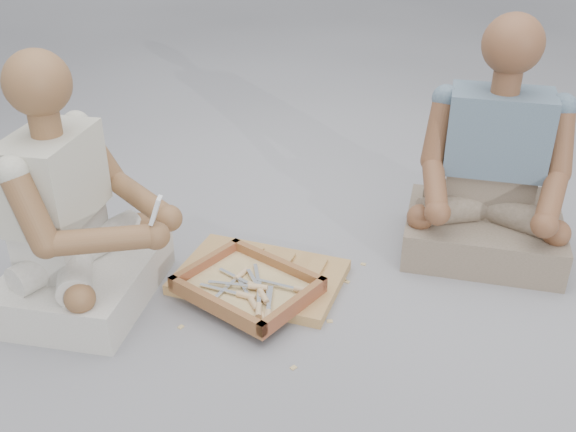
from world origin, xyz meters
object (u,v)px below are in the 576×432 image
(carved_panel, at_px, (260,277))
(tool_tray, at_px, (248,287))
(craftsman, at_px, (74,223))
(companion, at_px, (491,180))

(carved_panel, relative_size, tool_tray, 1.12)
(carved_panel, bearing_deg, craftsman, -152.51)
(tool_tray, relative_size, companion, 0.58)
(carved_panel, xyz_separation_m, tool_tray, (0.00, -0.13, 0.04))
(carved_panel, height_order, companion, companion)
(tool_tray, distance_m, craftsman, 0.65)
(carved_panel, height_order, craftsman, craftsman)
(companion, bearing_deg, tool_tray, 35.32)
(companion, bearing_deg, craftsman, 26.75)
(carved_panel, xyz_separation_m, craftsman, (-0.57, -0.30, 0.29))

